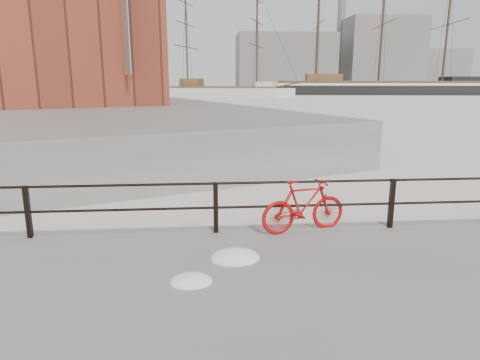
# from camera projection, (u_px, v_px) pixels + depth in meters

# --- Properties ---
(far_quay) EXTENTS (78.44, 148.07, 1.80)m
(far_quay) POSITION_uv_depth(u_px,v_px,m) (19.00, 93.00, 75.62)
(far_quay) COLOR gray
(far_quay) RESTS_ON ground
(bicycle) EXTENTS (1.75, 0.66, 1.05)m
(bicycle) POSITION_uv_depth(u_px,v_px,m) (304.00, 206.00, 8.26)
(bicycle) COLOR #AC0C0B
(bicycle) RESTS_ON promenade
(barque_black) EXTENTS (62.85, 28.33, 34.27)m
(barque_black) POSITION_uv_depth(u_px,v_px,m) (377.00, 95.00, 95.56)
(barque_black) COLOR black
(barque_black) RESTS_ON ground
(schooner_mid) EXTENTS (33.32, 22.06, 21.98)m
(schooner_mid) POSITION_uv_depth(u_px,v_px,m) (222.00, 97.00, 84.05)
(schooner_mid) COLOR beige
(schooner_mid) RESTS_ON ground
(schooner_left) EXTENTS (26.96, 15.68, 19.17)m
(schooner_left) POSITION_uv_depth(u_px,v_px,m) (73.00, 99.00, 73.88)
(schooner_left) COLOR beige
(schooner_left) RESTS_ON ground
(workboat_near) EXTENTS (13.20, 5.45, 7.00)m
(workboat_near) POSITION_uv_depth(u_px,v_px,m) (13.00, 123.00, 32.59)
(workboat_near) COLOR black
(workboat_near) RESTS_ON ground
(workboat_far) EXTENTS (11.42, 8.86, 7.00)m
(workboat_far) POSITION_uv_depth(u_px,v_px,m) (26.00, 110.00, 46.81)
(workboat_far) COLOR black
(workboat_far) RESTS_ON ground
(apartment_grey) EXTENTS (26.02, 22.15, 23.20)m
(apartment_grey) POSITION_uv_depth(u_px,v_px,m) (0.00, 26.00, 82.33)
(apartment_grey) COLOR gray
(apartment_grey) RESTS_ON far_quay
(apartment_brick) EXTENTS (27.87, 22.90, 21.20)m
(apartment_brick) POSITION_uv_depth(u_px,v_px,m) (4.00, 41.00, 102.56)
(apartment_brick) COLOR brown
(apartment_brick) RESTS_ON far_quay
(industrial_west) EXTENTS (32.00, 18.00, 18.00)m
(industrial_west) POSITION_uv_depth(u_px,v_px,m) (284.00, 62.00, 144.48)
(industrial_west) COLOR gray
(industrial_west) RESTS_ON ground
(industrial_mid) EXTENTS (26.00, 20.00, 24.00)m
(industrial_mid) POSITION_uv_depth(u_px,v_px,m) (380.00, 54.00, 151.41)
(industrial_mid) COLOR gray
(industrial_mid) RESTS_ON ground
(industrial_east) EXTENTS (20.00, 16.00, 14.00)m
(industrial_east) POSITION_uv_depth(u_px,v_px,m) (433.00, 69.00, 159.23)
(industrial_east) COLOR gray
(industrial_east) RESTS_ON ground
(smokestack) EXTENTS (2.80, 2.80, 44.00)m
(smokestack) POSITION_uv_depth(u_px,v_px,m) (341.00, 26.00, 152.95)
(smokestack) COLOR gray
(smokestack) RESTS_ON ground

